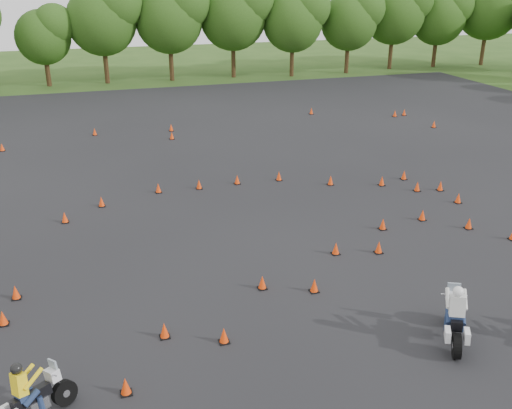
% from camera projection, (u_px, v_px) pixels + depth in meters
% --- Properties ---
extents(ground, '(140.00, 140.00, 0.00)m').
position_uv_depth(ground, '(290.00, 278.00, 19.77)').
color(ground, '#2D5119').
rests_on(ground, ground).
extents(asphalt_pad, '(62.00, 62.00, 0.00)m').
position_uv_depth(asphalt_pad, '(242.00, 213.00, 25.08)').
color(asphalt_pad, black).
rests_on(asphalt_pad, ground).
extents(treeline, '(86.91, 32.35, 10.90)m').
position_uv_depth(treeline, '(166.00, 36.00, 49.73)').
color(treeline, '#284A15').
rests_on(treeline, ground).
extents(traffic_cones, '(36.35, 32.70, 0.45)m').
position_uv_depth(traffic_cones, '(243.00, 212.00, 24.63)').
color(traffic_cones, '#FC3F0A').
rests_on(traffic_cones, asphalt_pad).
extents(rider_yellow, '(2.11, 1.70, 1.62)m').
position_uv_depth(rider_yellow, '(36.00, 394.00, 13.12)').
color(rider_yellow, yellow).
rests_on(rider_yellow, ground).
extents(rider_white, '(1.84, 2.43, 1.85)m').
position_uv_depth(rider_white, '(457.00, 312.00, 16.09)').
color(rider_white, silver).
rests_on(rider_white, ground).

